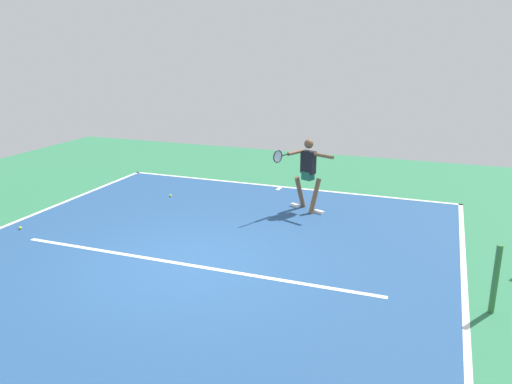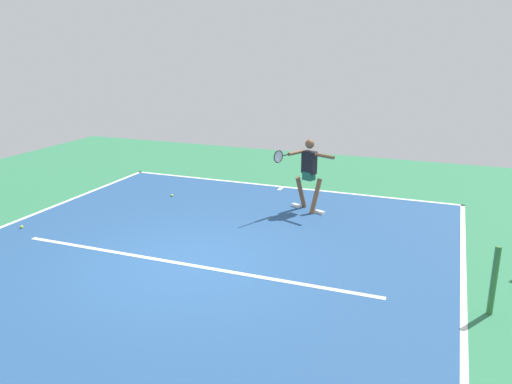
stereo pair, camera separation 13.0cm
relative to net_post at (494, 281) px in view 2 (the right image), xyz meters
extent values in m
plane|color=#2D754C|center=(5.05, 0.00, -0.54)|extent=(20.64, 20.64, 0.00)
cube|color=navy|center=(5.05, 0.00, -0.53)|extent=(9.49, 11.11, 0.00)
cube|color=white|center=(5.05, -5.51, -0.53)|extent=(9.49, 0.10, 0.01)
cube|color=white|center=(0.35, 0.00, -0.53)|extent=(0.10, 11.11, 0.01)
cube|color=white|center=(5.05, 0.09, -0.53)|extent=(7.12, 0.10, 0.01)
cube|color=white|center=(5.05, -5.31, -0.53)|extent=(0.10, 0.30, 0.01)
cylinder|color=#38753D|center=(0.00, 0.00, 0.00)|extent=(0.09, 0.09, 1.07)
cylinder|color=brown|center=(3.62, -3.65, -0.14)|extent=(0.26, 0.40, 0.83)
cube|color=white|center=(3.49, -3.59, -0.50)|extent=(0.26, 0.19, 0.07)
cylinder|color=brown|center=(4.03, -3.83, -0.14)|extent=(0.26, 0.40, 0.83)
cube|color=white|center=(4.16, -3.89, -0.50)|extent=(0.26, 0.19, 0.07)
cube|color=#1E664C|center=(3.83, -3.74, 0.32)|extent=(0.31, 0.28, 0.20)
cube|color=black|center=(3.83, -3.74, 0.65)|extent=(0.38, 0.30, 0.53)
sphere|color=brown|center=(3.83, -3.74, 1.08)|extent=(0.22, 0.22, 0.22)
cylinder|color=brown|center=(3.43, -3.57, 0.86)|extent=(0.52, 0.29, 0.08)
cylinder|color=brown|center=(4.09, -3.57, 0.89)|extent=(0.29, 0.52, 0.08)
cylinder|color=black|center=(4.24, -3.22, 0.89)|extent=(0.12, 0.21, 0.03)
torus|color=black|center=(4.34, -3.00, 0.89)|extent=(0.14, 0.28, 0.29)
cylinder|color=silver|center=(4.34, -3.00, 0.89)|extent=(0.10, 0.23, 0.25)
sphere|color=#C6E53D|center=(7.46, -3.56, -0.50)|extent=(0.07, 0.07, 0.07)
sphere|color=#CCE033|center=(9.27, -0.28, -0.50)|extent=(0.07, 0.07, 0.07)
camera|label=1|loc=(0.91, 7.54, 3.29)|focal=35.56mm
camera|label=2|loc=(0.79, 7.49, 3.29)|focal=35.56mm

